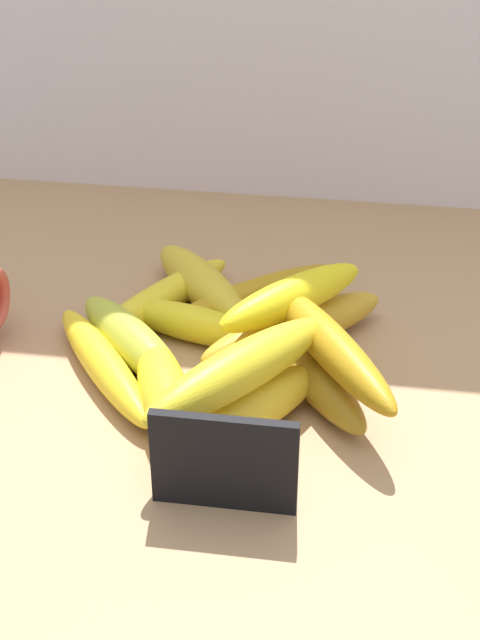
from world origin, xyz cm
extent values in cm
cube|color=tan|center=(0.00, 0.00, 1.50)|extent=(110.00, 76.00, 3.00)
cube|color=black|center=(-5.43, -16.34, 7.20)|extent=(11.00, 0.80, 8.40)
cube|color=#8A6243|center=(-5.43, -15.54, 3.30)|extent=(9.90, 1.20, 0.60)
ellipsoid|color=gold|center=(-12.30, 12.19, 5.11)|extent=(13.84, 15.74, 4.23)
ellipsoid|color=yellow|center=(-4.68, -6.92, 5.10)|extent=(12.97, 14.52, 4.20)
ellipsoid|color=#B18017|center=(-6.75, 11.74, 4.66)|extent=(17.14, 15.35, 3.33)
ellipsoid|color=yellow|center=(-16.00, 9.52, 4.66)|extent=(12.90, 18.28, 3.32)
ellipsoid|color=yellow|center=(-18.60, -2.09, 4.63)|extent=(14.52, 17.89, 3.26)
ellipsoid|color=yellow|center=(-11.83, 5.49, 4.75)|extent=(15.66, 7.37, 3.50)
ellipsoid|color=gold|center=(-16.83, 1.32, 5.02)|extent=(14.77, 15.48, 4.04)
ellipsoid|color=gold|center=(-2.40, 5.57, 5.07)|extent=(17.92, 16.32, 4.15)
ellipsoid|color=olive|center=(0.43, -1.37, 4.84)|extent=(12.46, 16.23, 3.68)
ellipsoid|color=yellow|center=(-11.68, -7.33, 5.16)|extent=(10.93, 18.89, 4.32)
ellipsoid|color=yellow|center=(-5.65, -7.37, 9.24)|extent=(15.30, 18.21, 4.08)
ellipsoid|color=#BB8817|center=(1.38, -1.72, 8.44)|extent=(14.08, 19.30, 3.53)
ellipsoid|color=yellow|center=(-2.63, 4.89, 8.96)|extent=(13.88, 14.50, 3.62)
camera|label=1|loc=(3.67, -69.67, 54.67)|focal=54.27mm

